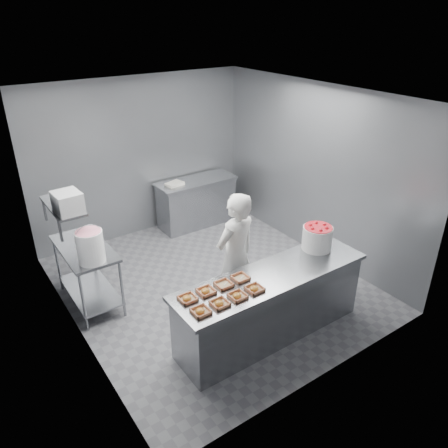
# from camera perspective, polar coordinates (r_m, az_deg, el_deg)

# --- Properties ---
(floor) EXTENTS (4.50, 4.50, 0.00)m
(floor) POSITION_cam_1_polar(r_m,az_deg,el_deg) (6.71, -1.58, -7.84)
(floor) COLOR #4C4C51
(floor) RESTS_ON ground
(ceiling) EXTENTS (4.50, 4.50, 0.00)m
(ceiling) POSITION_cam_1_polar(r_m,az_deg,el_deg) (5.63, -1.95, 16.41)
(ceiling) COLOR white
(ceiling) RESTS_ON wall_back
(wall_back) EXTENTS (4.00, 0.04, 2.80)m
(wall_back) POSITION_cam_1_polar(r_m,az_deg,el_deg) (7.90, -10.79, 8.47)
(wall_back) COLOR slate
(wall_back) RESTS_ON ground
(wall_left) EXTENTS (0.04, 4.50, 2.80)m
(wall_left) POSITION_cam_1_polar(r_m,az_deg,el_deg) (5.33, -20.08, -1.85)
(wall_left) COLOR slate
(wall_left) RESTS_ON ground
(wall_right) EXTENTS (0.04, 4.50, 2.80)m
(wall_right) POSITION_cam_1_polar(r_m,az_deg,el_deg) (7.24, 11.73, 6.71)
(wall_right) COLOR slate
(wall_right) RESTS_ON ground
(service_counter) EXTENTS (2.60, 0.70, 0.90)m
(service_counter) POSITION_cam_1_polar(r_m,az_deg,el_deg) (5.57, 6.12, -10.41)
(service_counter) COLOR slate
(service_counter) RESTS_ON ground
(prep_table) EXTENTS (0.60, 1.20, 0.90)m
(prep_table) POSITION_cam_1_polar(r_m,az_deg,el_deg) (6.30, -17.46, -5.32)
(prep_table) COLOR slate
(prep_table) RESTS_ON ground
(back_counter) EXTENTS (1.50, 0.60, 0.90)m
(back_counter) POSITION_cam_1_polar(r_m,az_deg,el_deg) (8.33, -3.61, 2.87)
(back_counter) COLOR slate
(back_counter) RESTS_ON ground
(wall_shelf) EXTENTS (0.35, 0.90, 0.03)m
(wall_shelf) POSITION_cam_1_polar(r_m,az_deg,el_deg) (5.84, -20.29, 2.25)
(wall_shelf) COLOR slate
(wall_shelf) RESTS_ON wall_left
(tray_0) EXTENTS (0.19, 0.18, 0.06)m
(tray_0) POSITION_cam_1_polar(r_m,az_deg,el_deg) (4.68, -3.07, -11.31)
(tray_0) COLOR tan
(tray_0) RESTS_ON service_counter
(tray_1) EXTENTS (0.19, 0.18, 0.06)m
(tray_1) POSITION_cam_1_polar(r_m,az_deg,el_deg) (4.78, -0.59, -10.32)
(tray_1) COLOR tan
(tray_1) RESTS_ON service_counter
(tray_2) EXTENTS (0.19, 0.18, 0.06)m
(tray_2) POSITION_cam_1_polar(r_m,az_deg,el_deg) (4.89, 1.77, -9.36)
(tray_2) COLOR tan
(tray_2) RESTS_ON service_counter
(tray_3) EXTENTS (0.19, 0.18, 0.06)m
(tray_3) POSITION_cam_1_polar(r_m,az_deg,el_deg) (5.01, 4.01, -8.42)
(tray_3) COLOR tan
(tray_3) RESTS_ON service_counter
(tray_4) EXTENTS (0.19, 0.18, 0.06)m
(tray_4) POSITION_cam_1_polar(r_m,az_deg,el_deg) (4.87, -4.80, -9.66)
(tray_4) COLOR tan
(tray_4) RESTS_ON service_counter
(tray_5) EXTENTS (0.19, 0.18, 0.06)m
(tray_5) POSITION_cam_1_polar(r_m,az_deg,el_deg) (4.96, -2.38, -8.75)
(tray_5) COLOR tan
(tray_5) RESTS_ON service_counter
(tray_6) EXTENTS (0.19, 0.18, 0.04)m
(tray_6) POSITION_cam_1_polar(r_m,az_deg,el_deg) (5.07, -0.04, -7.89)
(tray_6) COLOR tan
(tray_6) RESTS_ON service_counter
(tray_7) EXTENTS (0.19, 0.18, 0.04)m
(tray_7) POSITION_cam_1_polar(r_m,az_deg,el_deg) (5.19, 2.15, -7.03)
(tray_7) COLOR tan
(tray_7) RESTS_ON service_counter
(worker) EXTENTS (0.71, 0.53, 1.77)m
(worker) POSITION_cam_1_polar(r_m,az_deg,el_deg) (5.66, 1.50, -4.33)
(worker) COLOR white
(worker) RESTS_ON ground
(strawberry_tub) EXTENTS (0.39, 0.39, 0.32)m
(strawberry_tub) POSITION_cam_1_polar(r_m,az_deg,el_deg) (5.87, 12.09, -1.68)
(strawberry_tub) COLOR white
(strawberry_tub) RESTS_ON service_counter
(glaze_bucket) EXTENTS (0.35, 0.34, 0.52)m
(glaze_bucket) POSITION_cam_1_polar(r_m,az_deg,el_deg) (5.67, -17.06, -2.76)
(glaze_bucket) COLOR white
(glaze_bucket) RESTS_ON prep_table
(bucket_lid) EXTENTS (0.37, 0.37, 0.02)m
(bucket_lid) POSITION_cam_1_polar(r_m,az_deg,el_deg) (6.18, -17.49, -2.55)
(bucket_lid) COLOR white
(bucket_lid) RESTS_ON prep_table
(rag) EXTENTS (0.16, 0.15, 0.02)m
(rag) POSITION_cam_1_polar(r_m,az_deg,el_deg) (6.42, -17.48, -1.44)
(rag) COLOR #CCB28C
(rag) RESTS_ON prep_table
(appliance) EXTENTS (0.32, 0.36, 0.26)m
(appliance) POSITION_cam_1_polar(r_m,az_deg,el_deg) (5.54, -19.74, 2.66)
(appliance) COLOR gray
(appliance) RESTS_ON wall_shelf
(paper_stack) EXTENTS (0.33, 0.26, 0.05)m
(paper_stack) POSITION_cam_1_polar(r_m,az_deg,el_deg) (7.94, -6.48, 5.23)
(paper_stack) COLOR silver
(paper_stack) RESTS_ON back_counter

